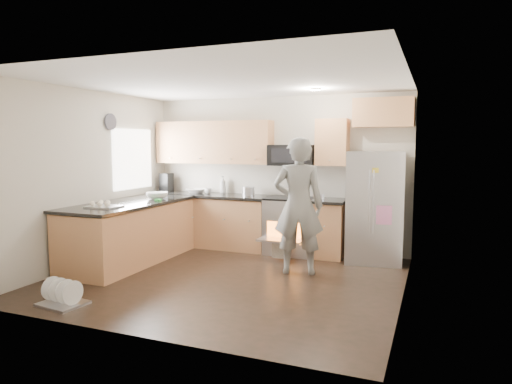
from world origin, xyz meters
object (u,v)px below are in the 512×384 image
at_px(stove_range, 290,213).
at_px(dish_rack, 63,298).
at_px(person, 298,206).
at_px(refrigerator, 374,207).

xyz_separation_m(stove_range, dish_rack, (-1.64, -3.29, -0.60)).
height_order(stove_range, person, person).
distance_m(stove_range, dish_rack, 3.73).
height_order(stove_range, dish_rack, stove_range).
bearing_deg(dish_rack, stove_range, 63.52).
height_order(refrigerator, person, person).
relative_size(person, dish_rack, 3.57).
bearing_deg(person, dish_rack, 32.03).
relative_size(refrigerator, person, 0.89).
xyz_separation_m(stove_range, person, (0.45, -1.08, 0.27)).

